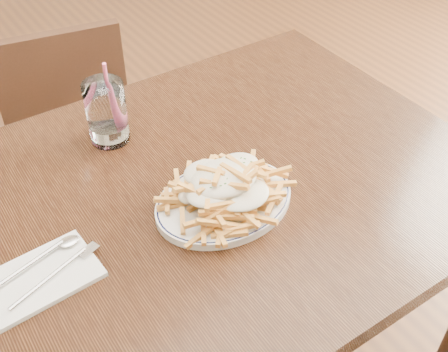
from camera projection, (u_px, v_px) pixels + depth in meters
table at (181, 226)px, 1.09m from camera, size 1.20×0.80×0.75m
chair_far at (68, 119)px, 1.75m from camera, size 0.42×0.42×0.78m
fries_plate at (224, 201)px, 1.02m from camera, size 0.29×0.26×0.02m
loaded_fries at (224, 183)px, 0.99m from camera, size 0.24×0.19×0.07m
napkin at (40, 278)px, 0.89m from camera, size 0.19×0.13×0.01m
cutlery at (38, 273)px, 0.89m from camera, size 0.19×0.12×0.01m
water_glass at (107, 116)px, 1.13m from camera, size 0.08×0.08×0.18m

